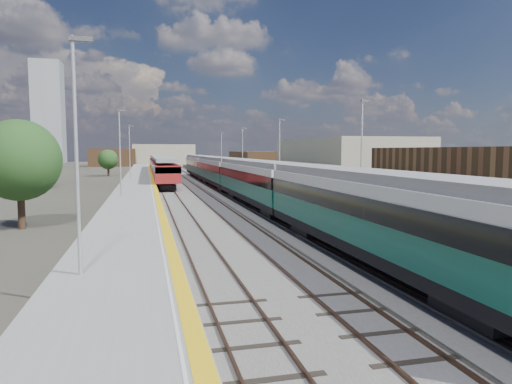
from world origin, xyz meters
name	(u,v)px	position (x,y,z in m)	size (l,w,h in m)	color
ground	(211,190)	(0.00, 50.00, 0.00)	(320.00, 320.00, 0.00)	#47443A
ballast_bed	(192,189)	(-2.25, 52.50, 0.03)	(10.50, 155.00, 0.06)	#565451
tracks	(195,187)	(-1.65, 54.18, 0.11)	(8.96, 160.00, 0.17)	#4C3323
platform_right	(248,184)	(5.28, 52.49, 0.54)	(4.70, 155.00, 8.52)	slate
platform_left	(138,186)	(-9.05, 52.49, 0.52)	(4.30, 155.00, 8.52)	slate
buildings	(111,132)	(-18.12, 138.60, 10.70)	(72.00, 185.50, 40.00)	brown
green_train	(234,174)	(1.50, 42.69, 2.41)	(3.11, 86.41, 3.42)	black
red_train	(160,166)	(-5.50, 77.19, 2.26)	(3.02, 61.26, 3.82)	black
tree_a	(19,160)	(-15.81, 24.15, 4.37)	(5.13, 5.13, 6.95)	#382619
tree_b	(28,154)	(-22.50, 56.01, 4.54)	(5.32, 5.32, 7.21)	#382619
tree_c	(108,159)	(-15.07, 85.49, 3.26)	(3.83, 3.83, 5.19)	#382619
tree_d	(349,158)	(24.92, 63.01, 3.68)	(4.32, 4.32, 5.86)	#382619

